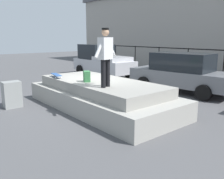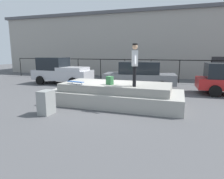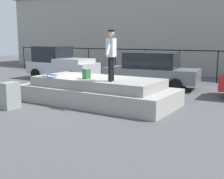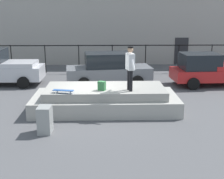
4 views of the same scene
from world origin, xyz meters
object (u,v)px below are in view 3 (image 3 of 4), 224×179
at_px(skateboarder, 111,52).
at_px(car_grey_sedan_mid, 151,70).
at_px(utility_box, 10,95).
at_px(car_silver_pickup_near, 60,63).
at_px(skateboard, 49,75).
at_px(backpack, 86,74).

xyz_separation_m(skateboarder, car_grey_sedan_mid, (-0.74, 4.94, -1.09)).
bearing_deg(skateboarder, utility_box, -148.92).
height_order(skateboarder, car_silver_pickup_near, skateboarder).
bearing_deg(utility_box, skateboarder, 32.85).
height_order(skateboard, utility_box, skateboard).
xyz_separation_m(skateboard, utility_box, (-0.45, -1.51, -0.61)).
xyz_separation_m(skateboard, car_silver_pickup_near, (-4.22, 5.35, -0.11)).
bearing_deg(utility_box, car_grey_sedan_mid, 73.07).
bearing_deg(car_silver_pickup_near, skateboard, -51.72).
bearing_deg(car_silver_pickup_near, skateboarder, -36.53).
relative_size(car_grey_sedan_mid, utility_box, 5.18).
distance_m(skateboarder, car_silver_pickup_near, 8.52).
relative_size(car_silver_pickup_near, car_grey_sedan_mid, 0.93).
xyz_separation_m(skateboarder, skateboard, (-2.58, -0.31, -0.91)).
relative_size(skateboard, car_grey_sedan_mid, 0.17).
bearing_deg(car_silver_pickup_near, car_grey_sedan_mid, -0.87).
bearing_deg(utility_box, car_silver_pickup_near, 120.52).
bearing_deg(skateboard, car_silver_pickup_near, 128.28).
distance_m(backpack, utility_box, 2.79).
bearing_deg(skateboarder, skateboard, -173.09).
distance_m(skateboard, car_silver_pickup_near, 6.81).
height_order(skateboard, car_silver_pickup_near, car_silver_pickup_near).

